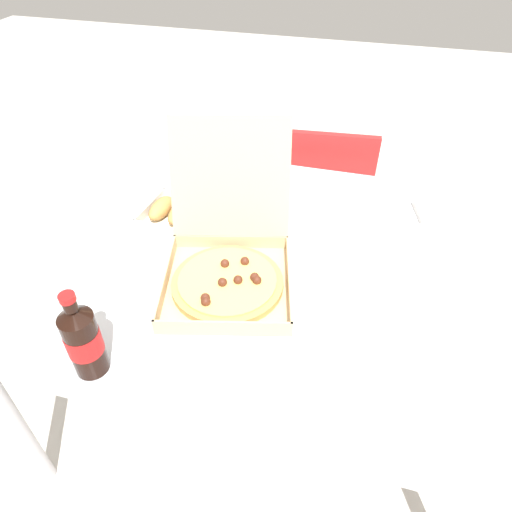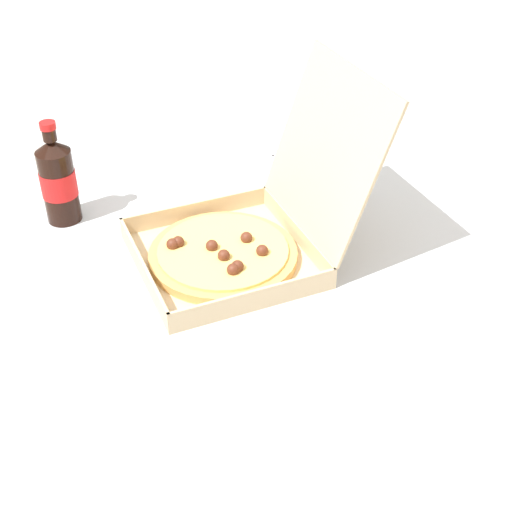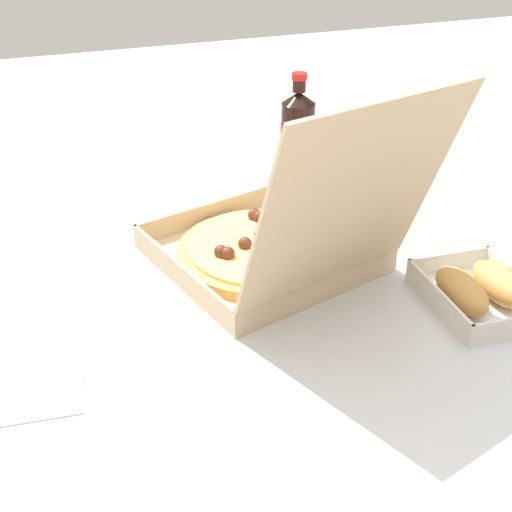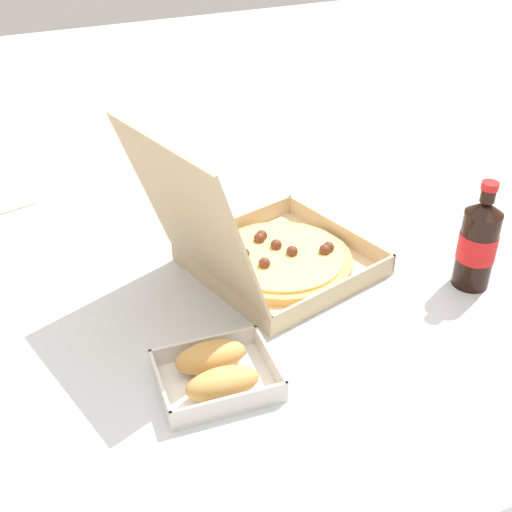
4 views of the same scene
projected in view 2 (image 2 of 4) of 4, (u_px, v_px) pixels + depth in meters
The scene contains 5 objects.
dining_table at pixel (304, 308), 1.35m from camera, with size 1.46×1.06×0.74m.
pizza_box_open at pixel (241, 237), 1.35m from camera, with size 0.42×0.50×0.35m.
bread_side_box at pixel (316, 175), 1.59m from camera, with size 0.16×0.20×0.06m.
cola_bottle at pixel (58, 180), 1.43m from camera, with size 0.07×0.07×0.22m.
paper_menu at pixel (379, 421), 1.04m from camera, with size 0.21×0.15×0.00m, color white.
Camera 2 is at (1.00, -0.25, 1.55)m, focal length 48.83 mm.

